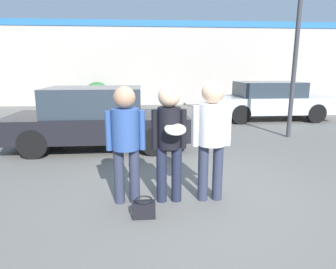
# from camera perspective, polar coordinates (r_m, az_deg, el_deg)

# --- Properties ---
(ground_plane) EXTENTS (56.00, 56.00, 0.00)m
(ground_plane) POSITION_cam_1_polar(r_m,az_deg,el_deg) (4.91, 2.62, -10.72)
(ground_plane) COLOR #66635E
(storefront_building) EXTENTS (24.00, 0.22, 4.19)m
(storefront_building) POSITION_cam_1_polar(r_m,az_deg,el_deg) (15.72, -2.76, 13.42)
(storefront_building) COLOR #B2A89E
(storefront_building) RESTS_ON ground
(person_left) EXTENTS (0.56, 0.39, 1.70)m
(person_left) POSITION_cam_1_polar(r_m,az_deg,el_deg) (4.25, -8.09, -0.04)
(person_left) COLOR #2D3347
(person_left) RESTS_ON ground
(person_middle_with_frisbee) EXTENTS (0.50, 0.55, 1.71)m
(person_middle_with_frisbee) POSITION_cam_1_polar(r_m,az_deg,el_deg) (4.25, 0.22, 0.05)
(person_middle_with_frisbee) COLOR #1E2338
(person_middle_with_frisbee) RESTS_ON ground
(person_right) EXTENTS (0.56, 0.39, 1.77)m
(person_right) POSITION_cam_1_polar(r_m,az_deg,el_deg) (4.34, 8.33, 0.94)
(person_right) COLOR #2D3347
(person_right) RESTS_ON ground
(parked_car_near) EXTENTS (4.26, 1.81, 1.48)m
(parked_car_near) POSITION_cam_1_polar(r_m,az_deg,el_deg) (7.48, -13.24, 3.06)
(parked_car_near) COLOR black
(parked_car_near) RESTS_ON ground
(parked_car_far) EXTENTS (4.41, 1.82, 1.41)m
(parked_car_far) POSITION_cam_1_polar(r_m,az_deg,el_deg) (11.88, 18.76, 6.16)
(parked_car_far) COLOR #B7BABF
(parked_car_far) RESTS_ON ground
(shrub) EXTENTS (1.23, 1.23, 1.23)m
(shrub) POSITION_cam_1_polar(r_m,az_deg,el_deg) (15.13, -13.31, 7.39)
(shrub) COLOR #2D6B33
(shrub) RESTS_ON ground
(handbag) EXTENTS (0.30, 0.23, 0.27)m
(handbag) POSITION_cam_1_polar(r_m,az_deg,el_deg) (4.08, -4.60, -13.90)
(handbag) COLOR black
(handbag) RESTS_ON ground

